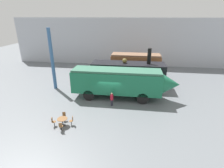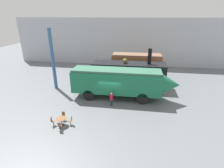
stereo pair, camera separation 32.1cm
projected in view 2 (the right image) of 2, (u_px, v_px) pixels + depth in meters
The scene contains 12 objects.
ground_plane at pixel (110, 99), 20.88m from camera, with size 80.00×80.00×0.00m, color slate.
backdrop_wall at pixel (123, 42), 33.88m from camera, with size 44.00×0.15×9.00m.
passenger_coach_wooden at pixel (136, 64), 27.84m from camera, with size 7.69×2.64×3.73m.
steam_locomotive at pixel (128, 72), 23.97m from camera, with size 9.85×2.77×5.41m.
streamlined_locomotive at pixel (123, 81), 20.39m from camera, with size 12.38×2.56×3.59m.
cafe_table_near at pixel (61, 120), 15.81m from camera, with size 0.92×0.92×0.72m.
cafe_chair_0 at pixel (52, 121), 15.79m from camera, with size 0.38×0.36×0.87m.
cafe_chair_1 at pixel (60, 126), 15.07m from camera, with size 0.36×0.38×0.87m.
cafe_chair_2 at pixel (71, 120), 15.89m from camera, with size 0.38×0.36×0.87m.
cafe_chair_3 at pixel (63, 115), 16.61m from camera, with size 0.36×0.38×0.87m.
visitor_person at pixel (111, 99), 19.18m from camera, with size 0.34×0.34×1.55m.
support_pillar at pixel (53, 60), 22.78m from camera, with size 0.44×0.44×8.00m.
Camera 2 is at (3.09, -18.49, 9.38)m, focal length 28.00 mm.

